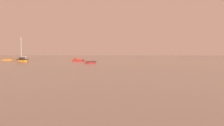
# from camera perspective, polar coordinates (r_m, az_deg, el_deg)

# --- Properties ---
(sailboat_moored_0) EXTENTS (6.84, 5.26, 7.54)m
(sailboat_moored_0) POSITION_cam_1_polar(r_m,az_deg,el_deg) (74.29, -20.61, 0.53)
(sailboat_moored_0) COLOR orange
(sailboat_moored_0) RESTS_ON ground
(motorboat_moored_1) EXTENTS (4.66, 2.52, 1.52)m
(motorboat_moored_1) POSITION_cam_1_polar(r_m,az_deg,el_deg) (76.00, -8.43, 0.59)
(motorboat_moored_1) COLOR red
(motorboat_moored_1) RESTS_ON ground
(rowboat_moored_1) EXTENTS (2.38, 4.57, 0.69)m
(rowboat_moored_1) POSITION_cam_1_polar(r_m,az_deg,el_deg) (59.63, -5.12, 0.16)
(rowboat_moored_1) COLOR red
(rowboat_moored_1) RESTS_ON ground
(rowboat_moored_3) EXTENTS (2.09, 3.24, 0.49)m
(rowboat_moored_3) POSITION_cam_1_polar(r_m,az_deg,el_deg) (96.43, -20.30, 0.76)
(rowboat_moored_3) COLOR gray
(rowboat_moored_3) RESTS_ON ground
(rowboat_moored_4) EXTENTS (3.75, 4.88, 0.74)m
(rowboat_moored_4) POSITION_cam_1_polar(r_m,az_deg,el_deg) (91.94, -23.54, 0.70)
(rowboat_moored_4) COLOR orange
(rowboat_moored_4) RESTS_ON ground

